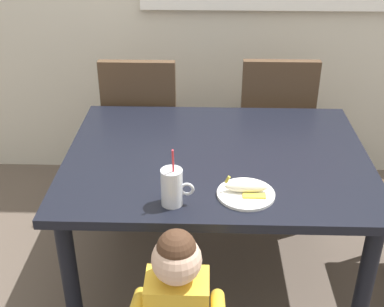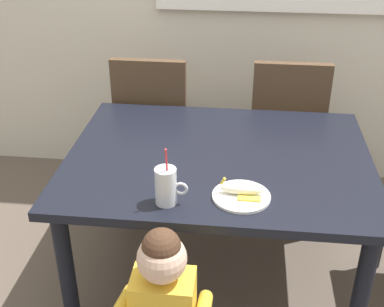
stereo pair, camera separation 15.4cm
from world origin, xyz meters
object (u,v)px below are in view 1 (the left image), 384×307
at_px(dining_table, 217,171).
at_px(snack_plate, 246,194).
at_px(dining_chair_right, 274,122).
at_px(toddler_standing, 177,304).
at_px(dining_chair_left, 142,122).
at_px(milk_cup, 172,189).
at_px(peeled_banana, 247,187).

bearing_deg(dining_table, snack_plate, -71.68).
bearing_deg(dining_chair_right, toddler_standing, 71.29).
bearing_deg(snack_plate, dining_chair_left, 117.46).
relative_size(dining_table, dining_chair_left, 1.43).
height_order(milk_cup, peeled_banana, milk_cup).
bearing_deg(milk_cup, snack_plate, 13.01).
bearing_deg(milk_cup, toddler_standing, -83.98).
relative_size(dining_table, dining_chair_right, 1.43).
xyz_separation_m(dining_chair_right, toddler_standing, (-0.50, -1.46, -0.02)).
xyz_separation_m(dining_table, milk_cup, (-0.18, -0.40, 0.16)).
distance_m(dining_chair_left, dining_chair_right, 0.79).
xyz_separation_m(toddler_standing, peeled_banana, (0.26, 0.40, 0.23)).
bearing_deg(peeled_banana, toddler_standing, -122.66).
bearing_deg(milk_cup, dining_table, 66.07).
height_order(dining_chair_left, peeled_banana, dining_chair_left).
bearing_deg(dining_chair_right, snack_plate, 77.21).
xyz_separation_m(snack_plate, peeled_banana, (0.00, 0.01, 0.03)).
bearing_deg(dining_table, dining_chair_right, 64.55).
relative_size(dining_chair_left, toddler_standing, 1.15).
distance_m(dining_chair_right, milk_cup, 1.28).
bearing_deg(dining_chair_left, dining_table, 121.29).
distance_m(dining_table, dining_chair_left, 0.84).
relative_size(dining_table, snack_plate, 5.95).
relative_size(dining_table, toddler_standing, 1.63).
bearing_deg(toddler_standing, dining_chair_left, 101.43).
relative_size(toddler_standing, snack_plate, 3.64).
height_order(dining_table, dining_chair_left, dining_chair_left).
height_order(dining_chair_right, toddler_standing, dining_chair_right).
distance_m(toddler_standing, milk_cup, 0.42).
bearing_deg(peeled_banana, snack_plate, -111.22).
xyz_separation_m(milk_cup, snack_plate, (0.29, 0.07, -0.06)).
bearing_deg(toddler_standing, snack_plate, 57.11).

